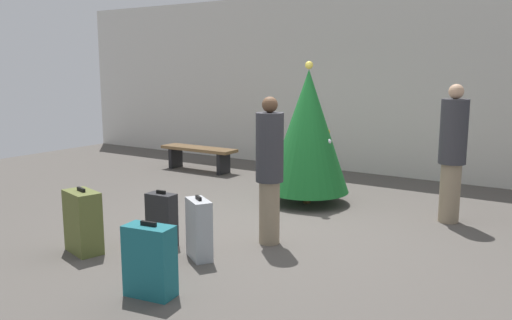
% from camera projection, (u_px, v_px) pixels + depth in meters
% --- Properties ---
extents(ground_plane, '(16.00, 16.00, 0.00)m').
position_uv_depth(ground_plane, '(267.00, 230.00, 6.87)').
color(ground_plane, '#514C47').
extents(back_wall, '(16.00, 0.20, 3.54)m').
position_uv_depth(back_wall, '(388.00, 83.00, 10.17)').
color(back_wall, beige).
rests_on(back_wall, ground_plane).
extents(holiday_tree, '(1.27, 1.27, 2.17)m').
position_uv_depth(holiday_tree, '(308.00, 131.00, 8.08)').
color(holiday_tree, '#4C3319').
rests_on(holiday_tree, ground_plane).
extents(waiting_bench, '(1.66, 0.44, 0.48)m').
position_uv_depth(waiting_bench, '(199.00, 153.00, 10.77)').
color(waiting_bench, brown).
rests_on(waiting_bench, ground_plane).
extents(traveller_0, '(0.35, 0.35, 1.75)m').
position_uv_depth(traveller_0, '(270.00, 167.00, 6.22)').
color(traveller_0, gray).
rests_on(traveller_0, ground_plane).
extents(traveller_1, '(0.45, 0.45, 1.86)m').
position_uv_depth(traveller_1, '(453.00, 150.00, 7.09)').
color(traveller_1, gray).
rests_on(traveller_1, ground_plane).
extents(suitcase_0, '(0.53, 0.39, 0.75)m').
position_uv_depth(suitcase_0, '(83.00, 222.00, 6.01)').
color(suitcase_0, '#59602D').
rests_on(suitcase_0, ground_plane).
extents(suitcase_1, '(0.49, 0.30, 0.71)m').
position_uv_depth(suitcase_1, '(150.00, 261.00, 4.85)').
color(suitcase_1, '#19606B').
rests_on(suitcase_1, ground_plane).
extents(suitcase_2, '(0.43, 0.37, 0.70)m').
position_uv_depth(suitcase_2, '(199.00, 229.00, 5.81)').
color(suitcase_2, '#9EA0A5').
rests_on(suitcase_2, ground_plane).
extents(suitcase_3, '(0.36, 0.20, 0.67)m').
position_uv_depth(suitcase_3, '(162.00, 220.00, 6.24)').
color(suitcase_3, '#232326').
rests_on(suitcase_3, ground_plane).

